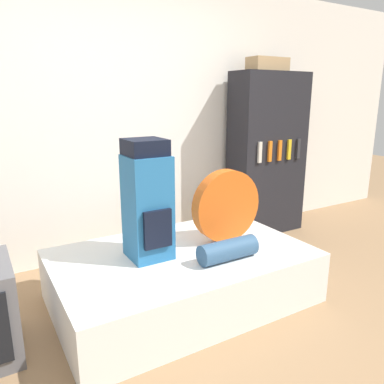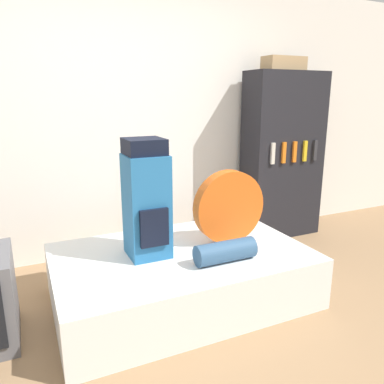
% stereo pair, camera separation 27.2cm
% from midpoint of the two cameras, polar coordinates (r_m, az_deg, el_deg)
% --- Properties ---
extents(ground_plane, '(16.00, 16.00, 0.00)m').
position_cam_midpoint_polar(ground_plane, '(2.49, -0.17, -23.17)').
color(ground_plane, '#997551').
extents(wall_back, '(8.00, 0.05, 2.60)m').
position_cam_midpoint_polar(wall_back, '(3.62, -14.79, 10.54)').
color(wall_back, white).
rests_on(wall_back, ground_plane).
extents(bed, '(1.86, 1.18, 0.39)m').
position_cam_midpoint_polar(bed, '(2.91, -4.25, -12.64)').
color(bed, white).
rests_on(bed, ground_plane).
extents(backpack, '(0.29, 0.33, 0.85)m').
position_cam_midpoint_polar(backpack, '(2.64, -9.75, -1.48)').
color(backpack, '#23669E').
rests_on(backpack, bed).
extents(tent_bag, '(0.58, 0.10, 0.58)m').
position_cam_midpoint_polar(tent_bag, '(2.95, 2.60, -2.14)').
color(tent_bag, '#E05B19').
rests_on(tent_bag, bed).
extents(sleeping_roll, '(0.44, 0.15, 0.15)m').
position_cam_midpoint_polar(sleeping_roll, '(2.66, 2.57, -8.88)').
color(sleeping_roll, '#33567A').
rests_on(sleeping_roll, bed).
extents(bookshelf, '(0.85, 0.39, 1.76)m').
position_cam_midpoint_polar(bookshelf, '(4.22, 9.55, 5.61)').
color(bookshelf, black).
rests_on(bookshelf, ground_plane).
extents(cardboard_box, '(0.44, 0.21, 0.14)m').
position_cam_midpoint_polar(cardboard_box, '(4.17, 9.55, 18.64)').
color(cardboard_box, tan).
rests_on(cardboard_box, bookshelf).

